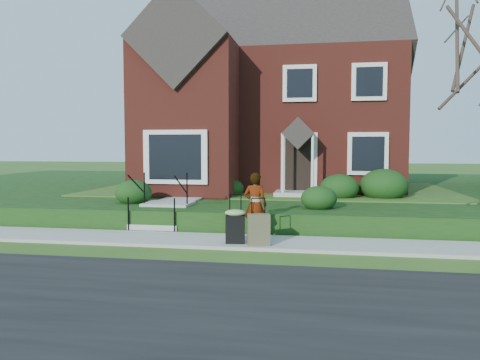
% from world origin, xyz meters
% --- Properties ---
extents(ground, '(120.00, 120.00, 0.00)m').
position_xyz_m(ground, '(0.00, 0.00, 0.00)').
color(ground, '#2D5119').
rests_on(ground, ground).
extents(street, '(60.00, 6.00, 0.01)m').
position_xyz_m(street, '(0.00, -5.00, 0.01)').
color(street, black).
rests_on(street, ground).
extents(sidewalk, '(60.00, 1.60, 0.08)m').
position_xyz_m(sidewalk, '(0.00, 0.00, 0.04)').
color(sidewalk, '#9E9B93').
rests_on(sidewalk, ground).
extents(terrace, '(44.00, 20.00, 0.60)m').
position_xyz_m(terrace, '(4.00, 10.90, 0.30)').
color(terrace, black).
rests_on(terrace, ground).
extents(walkway, '(1.20, 6.00, 0.06)m').
position_xyz_m(walkway, '(-2.50, 5.00, 0.63)').
color(walkway, '#9E9B93').
rests_on(walkway, terrace).
extents(main_house, '(10.40, 10.20, 9.40)m').
position_xyz_m(main_house, '(-0.21, 9.61, 5.26)').
color(main_house, maroon).
rests_on(main_house, terrace).
extents(front_steps, '(1.40, 2.02, 1.50)m').
position_xyz_m(front_steps, '(-2.50, 1.84, 0.47)').
color(front_steps, '#9E9B93').
rests_on(front_steps, ground).
extents(foundation_shrubs, '(9.94, 4.38, 1.12)m').
position_xyz_m(foundation_shrubs, '(0.47, 4.72, 1.07)').
color(foundation_shrubs, black).
rests_on(foundation_shrubs, terrace).
extents(woman, '(0.65, 0.48, 1.63)m').
position_xyz_m(woman, '(0.38, 0.39, 0.89)').
color(woman, '#999999').
rests_on(woman, sidewalk).
extents(suitcase_black, '(0.53, 0.45, 1.17)m').
position_xyz_m(suitcase_black, '(0.02, -0.37, 0.53)').
color(suitcase_black, black).
rests_on(suitcase_black, sidewalk).
extents(suitcase_olive, '(0.56, 0.40, 1.09)m').
position_xyz_m(suitcase_olive, '(0.59, -0.52, 0.45)').
color(suitcase_olive, brown).
rests_on(suitcase_olive, sidewalk).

